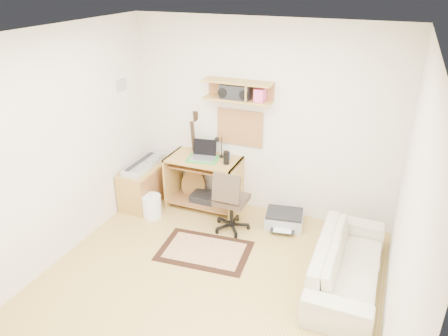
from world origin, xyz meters
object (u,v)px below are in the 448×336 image
at_px(cabinet, 146,184).
at_px(printer, 284,219).
at_px(desk, 204,183).
at_px(sofa, 348,257).
at_px(task_chair, 232,200).

xyz_separation_m(cabinet, printer, (2.04, 0.12, -0.19)).
xyz_separation_m(desk, cabinet, (-0.85, -0.18, -0.10)).
height_order(desk, cabinet, desk).
bearing_deg(desk, sofa, -23.64).
relative_size(desk, sofa, 0.59).
distance_m(printer, sofa, 1.29).
distance_m(cabinet, printer, 2.05).
height_order(task_chair, printer, task_chair).
xyz_separation_m(desk, task_chair, (0.57, -0.40, 0.06)).
bearing_deg(cabinet, printer, 3.27).
bearing_deg(sofa, task_chair, 71.28).
xyz_separation_m(task_chair, sofa, (1.54, -0.52, -0.11)).
bearing_deg(sofa, desk, 66.36).
bearing_deg(desk, task_chair, -35.07).
bearing_deg(desk, cabinet, -168.38).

